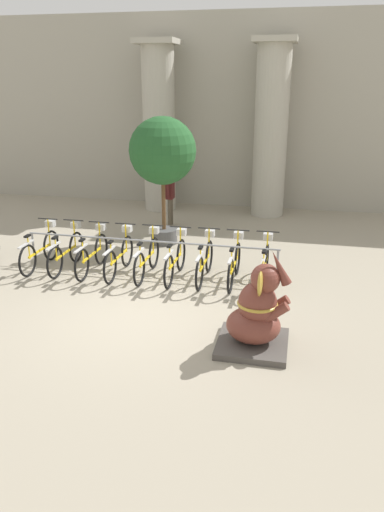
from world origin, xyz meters
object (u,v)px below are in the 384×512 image
Objects in this scene: potted_tree at (163,154)px; bicycle_2 at (92,254)px; bicycle_1 at (67,251)px; elephant_statue at (257,315)px; bicycle_3 at (119,256)px; bicycle_0 at (40,250)px; bicycle_7 at (234,264)px; bicycle_6 at (205,261)px; person_pedestrian at (170,192)px; bicycle_8 at (265,266)px; bicycle_5 at (176,260)px; bicycle_4 at (147,258)px.

bicycle_2 is at bearing -113.25° from potted_tree.
elephant_statue reaches higher than bicycle_1.
bicycle_1 is 1.25m from bicycle_3.
potted_tree is (0.37, 2.32, 1.88)m from bicycle_3.
bicycle_0 is 1.00× the size of bicycle_7.
bicycle_6 is 1.09× the size of person_pedestrian.
bicycle_6 is at bearing -178.86° from bicycle_8.
potted_tree is (0.26, -1.65, 1.32)m from person_pedestrian.
bicycle_7 is 0.55× the size of potted_tree.
bicycle_5 is (3.13, 0.00, 0.00)m from bicycle_0.
person_pedestrian is (-2.41, 3.92, 0.55)m from bicycle_7.
elephant_statue is 0.52× the size of potted_tree.
potted_tree reaches higher than bicycle_2.
bicycle_0 is 1.00× the size of bicycle_5.
bicycle_1 and bicycle_3 have the same top height.
bicycle_3 is at bearing -179.35° from bicycle_5.
bicycle_5 is (1.88, 0.01, 0.00)m from bicycle_2.
bicycle_5 is (2.51, -0.01, 0.00)m from bicycle_1.
bicycle_1 and bicycle_6 have the same top height.
elephant_statue is at bearing -26.66° from bicycle_0.
bicycle_8 is (3.13, 0.07, 0.00)m from bicycle_3.
bicycle_7 is 2.69m from elephant_statue.
bicycle_0 is at bearing -179.52° from bicycle_7.
bicycle_2 is 1.00× the size of bicycle_5.
bicycle_3 is 2.51m from bicycle_7.
bicycle_7 is (3.13, 0.04, 0.00)m from bicycle_2.
bicycle_4 is 1.09× the size of person_pedestrian.
person_pedestrian is 0.51× the size of potted_tree.
bicycle_7 is at bearing -177.61° from bicycle_8.
bicycle_3 is 1.00× the size of bicycle_5.
bicycle_0 and bicycle_5 have the same top height.
person_pedestrian is (-0.52, 3.95, 0.55)m from bicycle_4.
bicycle_0 and bicycle_6 have the same top height.
bicycle_7 is at bearing 1.07° from bicycle_3.
bicycle_0 is 3.13m from bicycle_5.
elephant_statue is at bearing -64.50° from person_pedestrian.
bicycle_0 is 3.73m from potted_tree.
bicycle_6 is 1.00× the size of bicycle_8.
bicycle_0 is 5.02m from bicycle_8.
bicycle_1 is at bearing 178.70° from bicycle_3.
bicycle_5 is 1.25m from bicycle_7.
potted_tree reaches higher than bicycle_1.
bicycle_5 is at bearing -176.91° from bicycle_6.
elephant_statue is 1.03× the size of person_pedestrian.
bicycle_1 is 1.00× the size of bicycle_3.
elephant_statue is at bearing -38.43° from bicycle_3.
bicycle_8 is at bearing 91.59° from elephant_statue.
bicycle_1 is (0.63, 0.02, 0.00)m from bicycle_0.
bicycle_2 is 0.63m from bicycle_3.
bicycle_0 and bicycle_4 have the same top height.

